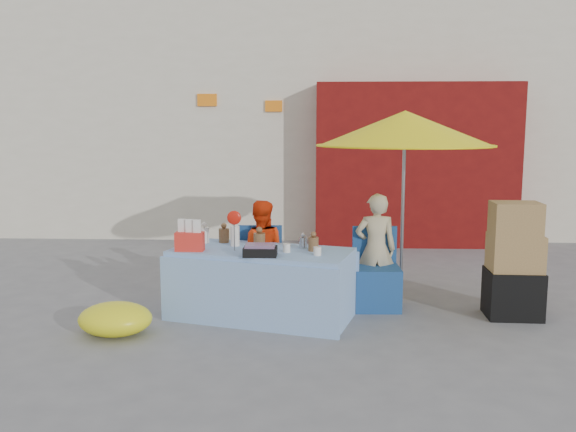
{
  "coord_description": "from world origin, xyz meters",
  "views": [
    {
      "loc": [
        0.56,
        -5.65,
        1.93
      ],
      "look_at": [
        0.3,
        0.6,
        1.0
      ],
      "focal_mm": 38.0,
      "sensor_mm": 36.0,
      "label": 1
    }
  ],
  "objects_px": {
    "chair_left": "(259,283)",
    "chair_right": "(376,284)",
    "vendor_beige": "(376,249)",
    "umbrella": "(405,129)",
    "vendor_orange": "(260,252)",
    "box_stack": "(514,265)",
    "market_table": "(261,283)"
  },
  "relations": [
    {
      "from": "chair_right",
      "to": "vendor_beige",
      "type": "distance_m",
      "value": 0.38
    },
    {
      "from": "vendor_orange",
      "to": "vendor_beige",
      "type": "distance_m",
      "value": 1.25
    },
    {
      "from": "chair_right",
      "to": "box_stack",
      "type": "bearing_deg",
      "value": -12.86
    },
    {
      "from": "vendor_beige",
      "to": "market_table",
      "type": "bearing_deg",
      "value": 21.14
    },
    {
      "from": "market_table",
      "to": "vendor_beige",
      "type": "xyz_separation_m",
      "value": [
        1.2,
        0.51,
        0.25
      ]
    },
    {
      "from": "vendor_beige",
      "to": "box_stack",
      "type": "distance_m",
      "value": 1.41
    },
    {
      "from": "chair_left",
      "to": "market_table",
      "type": "bearing_deg",
      "value": -84.28
    },
    {
      "from": "vendor_orange",
      "to": "box_stack",
      "type": "relative_size",
      "value": 0.96
    },
    {
      "from": "market_table",
      "to": "umbrella",
      "type": "relative_size",
      "value": 0.95
    },
    {
      "from": "chair_left",
      "to": "chair_right",
      "type": "distance_m",
      "value": 1.25
    },
    {
      "from": "box_stack",
      "to": "chair_left",
      "type": "bearing_deg",
      "value": 174.27
    },
    {
      "from": "chair_right",
      "to": "box_stack",
      "type": "distance_m",
      "value": 1.41
    },
    {
      "from": "box_stack",
      "to": "umbrella",
      "type": "bearing_deg",
      "value": 152.58
    },
    {
      "from": "vendor_orange",
      "to": "vendor_beige",
      "type": "bearing_deg",
      "value": 178.08
    },
    {
      "from": "market_table",
      "to": "box_stack",
      "type": "relative_size",
      "value": 1.68
    },
    {
      "from": "vendor_beige",
      "to": "umbrella",
      "type": "xyz_separation_m",
      "value": [
        0.3,
        0.15,
        1.28
      ]
    },
    {
      "from": "vendor_beige",
      "to": "box_stack",
      "type": "relative_size",
      "value": 1.03
    },
    {
      "from": "market_table",
      "to": "vendor_orange",
      "type": "xyz_separation_m",
      "value": [
        -0.05,
        0.51,
        0.21
      ]
    },
    {
      "from": "chair_right",
      "to": "umbrella",
      "type": "xyz_separation_m",
      "value": [
        0.3,
        0.28,
        1.64
      ]
    },
    {
      "from": "chair_left",
      "to": "vendor_beige",
      "type": "distance_m",
      "value": 1.31
    },
    {
      "from": "chair_left",
      "to": "vendor_orange",
      "type": "xyz_separation_m",
      "value": [
        0.0,
        0.13,
        0.31
      ]
    },
    {
      "from": "umbrella",
      "to": "box_stack",
      "type": "distance_m",
      "value": 1.79
    },
    {
      "from": "umbrella",
      "to": "vendor_beige",
      "type": "bearing_deg",
      "value": -153.43
    },
    {
      "from": "vendor_beige",
      "to": "box_stack",
      "type": "xyz_separation_m",
      "value": [
        1.35,
        -0.4,
        -0.06
      ]
    },
    {
      "from": "market_table",
      "to": "chair_right",
      "type": "relative_size",
      "value": 2.33
    },
    {
      "from": "chair_right",
      "to": "vendor_orange",
      "type": "xyz_separation_m",
      "value": [
        -1.25,
        0.13,
        0.31
      ]
    },
    {
      "from": "chair_left",
      "to": "vendor_beige",
      "type": "bearing_deg",
      "value": 4.21
    },
    {
      "from": "chair_right",
      "to": "vendor_orange",
      "type": "relative_size",
      "value": 0.75
    },
    {
      "from": "vendor_beige",
      "to": "vendor_orange",
      "type": "bearing_deg",
      "value": -1.92
    },
    {
      "from": "chair_left",
      "to": "vendor_beige",
      "type": "relative_size",
      "value": 0.7
    },
    {
      "from": "chair_right",
      "to": "vendor_beige",
      "type": "bearing_deg",
      "value": 87.85
    },
    {
      "from": "vendor_orange",
      "to": "box_stack",
      "type": "height_order",
      "value": "box_stack"
    }
  ]
}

